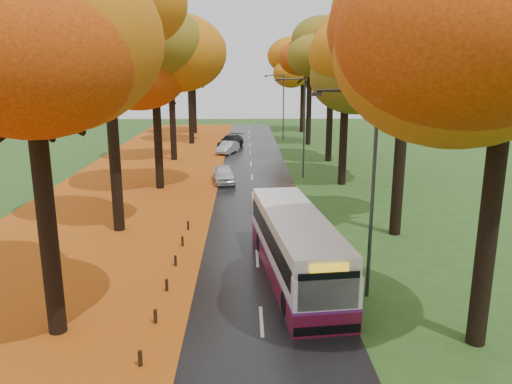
{
  "coord_description": "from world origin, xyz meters",
  "views": [
    {
      "loc": [
        -0.54,
        -9.89,
        8.64
      ],
      "look_at": [
        0.0,
        14.57,
        2.6
      ],
      "focal_mm": 35.0,
      "sensor_mm": 36.0,
      "label": 1
    }
  ],
  "objects_px": {
    "car_white": "(224,174)",
    "car_dark": "(231,141)",
    "streetlamp_mid": "(301,120)",
    "streetlamp_far": "(281,102)",
    "car_silver": "(228,147)",
    "streetlamp_near": "(367,178)",
    "bus": "(295,245)"
  },
  "relations": [
    {
      "from": "streetlamp_near",
      "to": "bus",
      "type": "bearing_deg",
      "value": 141.12
    },
    {
      "from": "car_white",
      "to": "streetlamp_mid",
      "type": "bearing_deg",
      "value": 9.07
    },
    {
      "from": "streetlamp_mid",
      "to": "car_dark",
      "type": "distance_m",
      "value": 17.65
    },
    {
      "from": "streetlamp_near",
      "to": "streetlamp_far",
      "type": "bearing_deg",
      "value": 90.0
    },
    {
      "from": "streetlamp_far",
      "to": "car_silver",
      "type": "relative_size",
      "value": 2.14
    },
    {
      "from": "streetlamp_far",
      "to": "bus",
      "type": "bearing_deg",
      "value": -93.25
    },
    {
      "from": "streetlamp_near",
      "to": "car_silver",
      "type": "height_order",
      "value": "streetlamp_near"
    },
    {
      "from": "streetlamp_near",
      "to": "car_silver",
      "type": "distance_m",
      "value": 34.89
    },
    {
      "from": "car_dark",
      "to": "car_white",
      "type": "bearing_deg",
      "value": -73.82
    },
    {
      "from": "streetlamp_far",
      "to": "car_dark",
      "type": "bearing_deg",
      "value": -135.85
    },
    {
      "from": "car_white",
      "to": "car_silver",
      "type": "height_order",
      "value": "car_white"
    },
    {
      "from": "streetlamp_mid",
      "to": "car_dark",
      "type": "relative_size",
      "value": 1.65
    },
    {
      "from": "streetlamp_mid",
      "to": "streetlamp_far",
      "type": "distance_m",
      "value": 22.0
    },
    {
      "from": "streetlamp_mid",
      "to": "car_white",
      "type": "height_order",
      "value": "streetlamp_mid"
    },
    {
      "from": "streetlamp_far",
      "to": "streetlamp_mid",
      "type": "bearing_deg",
      "value": -90.0
    },
    {
      "from": "streetlamp_near",
      "to": "bus",
      "type": "relative_size",
      "value": 0.77
    },
    {
      "from": "streetlamp_near",
      "to": "car_white",
      "type": "xyz_separation_m",
      "value": [
        -6.16,
        20.17,
        -4.01
      ]
    },
    {
      "from": "streetlamp_mid",
      "to": "car_white",
      "type": "bearing_deg",
      "value": -163.46
    },
    {
      "from": "bus",
      "to": "streetlamp_mid",
      "type": "bearing_deg",
      "value": 76.71
    },
    {
      "from": "streetlamp_near",
      "to": "bus",
      "type": "xyz_separation_m",
      "value": [
        -2.39,
        1.93,
        -3.26
      ]
    },
    {
      "from": "car_dark",
      "to": "streetlamp_mid",
      "type": "bearing_deg",
      "value": -52.87
    },
    {
      "from": "streetlamp_mid",
      "to": "car_silver",
      "type": "xyz_separation_m",
      "value": [
        -6.3,
        12.08,
        -4.06
      ]
    },
    {
      "from": "streetlamp_far",
      "to": "car_silver",
      "type": "distance_m",
      "value": 12.43
    },
    {
      "from": "streetlamp_mid",
      "to": "car_silver",
      "type": "relative_size",
      "value": 2.14
    },
    {
      "from": "streetlamp_mid",
      "to": "car_silver",
      "type": "height_order",
      "value": "streetlamp_mid"
    },
    {
      "from": "streetlamp_far",
      "to": "bus",
      "type": "relative_size",
      "value": 0.77
    },
    {
      "from": "car_dark",
      "to": "streetlamp_near",
      "type": "bearing_deg",
      "value": -64.54
    },
    {
      "from": "streetlamp_near",
      "to": "car_dark",
      "type": "xyz_separation_m",
      "value": [
        -6.1,
        38.08,
        -3.97
      ]
    },
    {
      "from": "car_white",
      "to": "car_dark",
      "type": "xyz_separation_m",
      "value": [
        0.06,
        17.91,
        0.04
      ]
    },
    {
      "from": "car_dark",
      "to": "bus",
      "type": "bearing_deg",
      "value": -67.79
    },
    {
      "from": "car_silver",
      "to": "car_dark",
      "type": "distance_m",
      "value": 4.0
    },
    {
      "from": "car_white",
      "to": "car_dark",
      "type": "bearing_deg",
      "value": 82.34
    }
  ]
}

